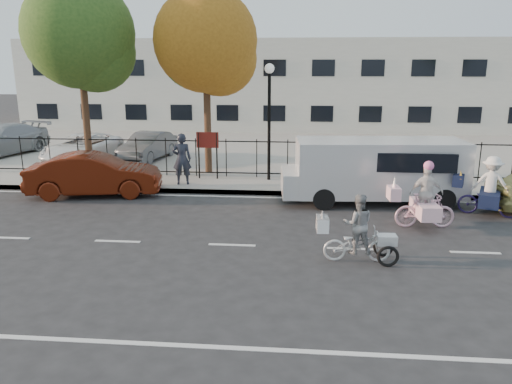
# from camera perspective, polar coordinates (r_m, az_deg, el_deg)

# --- Properties ---
(ground) EXTENTS (120.00, 120.00, 0.00)m
(ground) POSITION_cam_1_polar(r_m,az_deg,el_deg) (12.77, -2.76, -6.08)
(ground) COLOR #333334
(road_markings) EXTENTS (60.00, 9.52, 0.01)m
(road_markings) POSITION_cam_1_polar(r_m,az_deg,el_deg) (12.77, -2.76, -6.06)
(road_markings) COLOR silver
(road_markings) RESTS_ON ground
(curb) EXTENTS (60.00, 0.10, 0.15)m
(curb) POSITION_cam_1_polar(r_m,az_deg,el_deg) (17.54, -0.53, -0.06)
(curb) COLOR #A8A399
(curb) RESTS_ON ground
(sidewalk) EXTENTS (60.00, 2.20, 0.15)m
(sidewalk) POSITION_cam_1_polar(r_m,az_deg,el_deg) (18.55, -0.22, 0.75)
(sidewalk) COLOR #A8A399
(sidewalk) RESTS_ON ground
(parking_lot) EXTENTS (60.00, 15.60, 0.15)m
(parking_lot) POSITION_cam_1_polar(r_m,az_deg,el_deg) (27.25, 1.52, 5.19)
(parking_lot) COLOR #A8A399
(parking_lot) RESTS_ON ground
(iron_fence) EXTENTS (58.00, 0.06, 1.50)m
(iron_fence) POSITION_cam_1_polar(r_m,az_deg,el_deg) (19.45, 0.08, 3.88)
(iron_fence) COLOR black
(iron_fence) RESTS_ON sidewalk
(building) EXTENTS (34.00, 10.00, 6.00)m
(building) POSITION_cam_1_polar(r_m,az_deg,el_deg) (36.91, 2.55, 12.20)
(building) COLOR silver
(building) RESTS_ON ground
(lamppost) EXTENTS (0.36, 0.36, 4.33)m
(lamppost) POSITION_cam_1_polar(r_m,az_deg,el_deg) (18.73, 1.52, 10.30)
(lamppost) COLOR black
(lamppost) RESTS_ON sidewalk
(street_sign) EXTENTS (0.85, 0.06, 1.80)m
(street_sign) POSITION_cam_1_polar(r_m,az_deg,el_deg) (19.22, -5.55, 5.25)
(street_sign) COLOR black
(street_sign) RESTS_ON sidewalk
(zebra_trike) EXTENTS (1.88, 0.72, 1.62)m
(zebra_trike) POSITION_cam_1_polar(r_m,az_deg,el_deg) (11.80, 11.52, -4.92)
(zebra_trike) COLOR silver
(zebra_trike) RESTS_ON ground
(unicorn_bike) EXTENTS (1.90, 1.32, 1.91)m
(unicorn_bike) POSITION_cam_1_polar(r_m,az_deg,el_deg) (14.64, 18.68, -1.25)
(unicorn_bike) COLOR #EEB5CA
(unicorn_bike) RESTS_ON ground
(bull_bike) EXTENTS (2.02, 1.44, 1.83)m
(bull_bike) POSITION_cam_1_polar(r_m,az_deg,el_deg) (16.53, 25.08, -0.03)
(bull_bike) COLOR black
(bull_bike) RESTS_ON ground
(white_van) EXTENTS (5.99, 2.38, 2.08)m
(white_van) POSITION_cam_1_polar(r_m,az_deg,el_deg) (16.80, 13.50, 2.65)
(white_van) COLOR silver
(white_van) RESTS_ON ground
(red_sedan) EXTENTS (4.70, 2.38, 1.48)m
(red_sedan) POSITION_cam_1_polar(r_m,az_deg,el_deg) (18.19, -17.95, 1.90)
(red_sedan) COLOR #501709
(red_sedan) RESTS_ON ground
(pedestrian) EXTENTS (0.76, 0.57, 1.89)m
(pedestrian) POSITION_cam_1_polar(r_m,az_deg,el_deg) (18.46, -8.47, 3.76)
(pedestrian) COLOR black
(pedestrian) RESTS_ON sidewalk
(lot_car_a) EXTENTS (3.40, 5.41, 1.46)m
(lot_car_a) POSITION_cam_1_polar(r_m,az_deg,el_deg) (27.22, -27.15, 5.31)
(lot_car_a) COLOR #A0A4A8
(lot_car_a) RESTS_ON parking_lot
(lot_car_b) EXTENTS (2.69, 4.73, 1.24)m
(lot_car_b) POSITION_cam_1_polar(r_m,az_deg,el_deg) (24.00, -19.22, 4.80)
(lot_car_b) COLOR white
(lot_car_b) RESTS_ON parking_lot
(lot_car_c) EXTENTS (1.93, 3.97, 1.26)m
(lot_car_c) POSITION_cam_1_polar(r_m,az_deg,el_deg) (23.60, -12.25, 5.14)
(lot_car_c) COLOR #52565A
(lot_car_c) RESTS_ON parking_lot
(lot_car_d) EXTENTS (2.55, 3.68, 1.16)m
(lot_car_d) POSITION_cam_1_polar(r_m,az_deg,el_deg) (23.04, 9.50, 4.93)
(lot_car_d) COLOR #989A9F
(lot_car_d) RESTS_ON parking_lot
(tree_west) EXTENTS (4.20, 4.20, 7.70)m
(tree_west) POSITION_cam_1_polar(r_m,az_deg,el_deg) (20.94, -19.11, 16.23)
(tree_west) COLOR #442D1D
(tree_west) RESTS_ON ground
(tree_mid) EXTENTS (4.00, 4.00, 7.34)m
(tree_mid) POSITION_cam_1_polar(r_m,az_deg,el_deg) (20.12, -5.33, 16.30)
(tree_mid) COLOR #442D1D
(tree_mid) RESTS_ON ground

